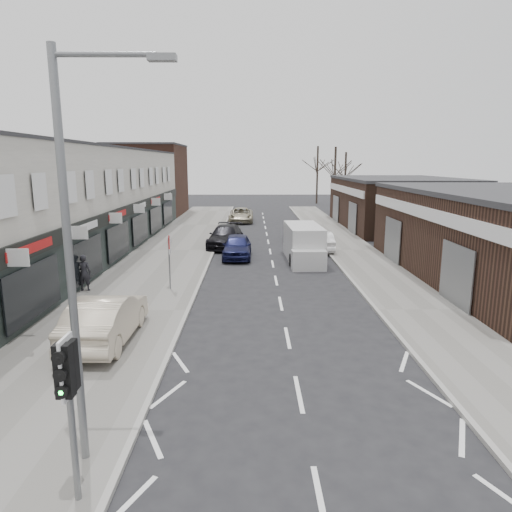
{
  "coord_description": "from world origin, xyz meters",
  "views": [
    {
      "loc": [
        -1.24,
        -9.23,
        6.09
      ],
      "look_at": [
        -1.1,
        7.76,
        2.6
      ],
      "focal_mm": 32.0,
      "sensor_mm": 36.0,
      "label": 1
    }
  ],
  "objects_px": {
    "traffic_light": "(68,382)",
    "parked_car_left_b": "(226,236)",
    "parked_car_left_a": "(237,246)",
    "parked_car_right_a": "(320,241)",
    "street_lamp": "(77,242)",
    "white_van": "(304,244)",
    "parked_car_right_b": "(296,232)",
    "pedestrian": "(84,273)",
    "parked_car_left_c": "(241,215)",
    "sedan_on_pavement": "(106,318)",
    "warning_sign": "(170,246)"
  },
  "relations": [
    {
      "from": "street_lamp",
      "to": "warning_sign",
      "type": "bearing_deg",
      "value": 92.84
    },
    {
      "from": "pedestrian",
      "to": "parked_car_left_c",
      "type": "bearing_deg",
      "value": -105.01
    },
    {
      "from": "pedestrian",
      "to": "parked_car_left_b",
      "type": "relative_size",
      "value": 0.32
    },
    {
      "from": "parked_car_left_c",
      "to": "parked_car_right_a",
      "type": "distance_m",
      "value": 16.94
    },
    {
      "from": "traffic_light",
      "to": "parked_car_left_b",
      "type": "xyz_separation_m",
      "value": [
        1.19,
        25.81,
        -1.63
      ]
    },
    {
      "from": "parked_car_left_c",
      "to": "parked_car_right_b",
      "type": "bearing_deg",
      "value": -68.19
    },
    {
      "from": "sedan_on_pavement",
      "to": "pedestrian",
      "type": "relative_size",
      "value": 2.81
    },
    {
      "from": "sedan_on_pavement",
      "to": "parked_car_left_a",
      "type": "xyz_separation_m",
      "value": [
        3.96,
        14.4,
        -0.16
      ]
    },
    {
      "from": "parked_car_left_b",
      "to": "parked_car_left_c",
      "type": "distance_m",
      "value": 14.35
    },
    {
      "from": "street_lamp",
      "to": "parked_car_left_c",
      "type": "relative_size",
      "value": 1.51
    },
    {
      "from": "street_lamp",
      "to": "parked_car_left_b",
      "type": "relative_size",
      "value": 1.48
    },
    {
      "from": "sedan_on_pavement",
      "to": "parked_car_right_b",
      "type": "distance_m",
      "value": 22.6
    },
    {
      "from": "street_lamp",
      "to": "parked_car_left_b",
      "type": "distance_m",
      "value": 24.93
    },
    {
      "from": "traffic_light",
      "to": "parked_car_left_c",
      "type": "relative_size",
      "value": 0.58
    },
    {
      "from": "parked_car_left_b",
      "to": "sedan_on_pavement",
      "type": "bearing_deg",
      "value": -93.75
    },
    {
      "from": "white_van",
      "to": "parked_car_left_c",
      "type": "relative_size",
      "value": 1.09
    },
    {
      "from": "parked_car_right_a",
      "to": "parked_car_left_b",
      "type": "bearing_deg",
      "value": -13.78
    },
    {
      "from": "pedestrian",
      "to": "parked_car_left_c",
      "type": "height_order",
      "value": "pedestrian"
    },
    {
      "from": "parked_car_left_a",
      "to": "pedestrian",
      "type": "bearing_deg",
      "value": -129.86
    },
    {
      "from": "traffic_light",
      "to": "parked_car_right_a",
      "type": "relative_size",
      "value": 0.74
    },
    {
      "from": "pedestrian",
      "to": "parked_car_left_c",
      "type": "relative_size",
      "value": 0.33
    },
    {
      "from": "sedan_on_pavement",
      "to": "warning_sign",
      "type": "bearing_deg",
      "value": -98.59
    },
    {
      "from": "traffic_light",
      "to": "parked_car_right_a",
      "type": "bearing_deg",
      "value": 71.97
    },
    {
      "from": "parked_car_right_a",
      "to": "warning_sign",
      "type": "bearing_deg",
      "value": 48.97
    },
    {
      "from": "street_lamp",
      "to": "parked_car_left_a",
      "type": "bearing_deg",
      "value": 83.68
    },
    {
      "from": "traffic_light",
      "to": "parked_car_left_b",
      "type": "distance_m",
      "value": 25.89
    },
    {
      "from": "parked_car_left_a",
      "to": "parked_car_right_a",
      "type": "bearing_deg",
      "value": 23.09
    },
    {
      "from": "white_van",
      "to": "sedan_on_pavement",
      "type": "bearing_deg",
      "value": -123.53
    },
    {
      "from": "traffic_light",
      "to": "parked_car_left_b",
      "type": "bearing_deg",
      "value": 87.36
    },
    {
      "from": "white_van",
      "to": "parked_car_right_b",
      "type": "bearing_deg",
      "value": 86.26
    },
    {
      "from": "traffic_light",
      "to": "street_lamp",
      "type": "bearing_deg",
      "value": 95.88
    },
    {
      "from": "parked_car_right_b",
      "to": "white_van",
      "type": "bearing_deg",
      "value": 92.54
    },
    {
      "from": "parked_car_left_b",
      "to": "parked_car_right_b",
      "type": "relative_size",
      "value": 1.32
    },
    {
      "from": "parked_car_right_a",
      "to": "pedestrian",
      "type": "bearing_deg",
      "value": 38.76
    },
    {
      "from": "parked_car_right_a",
      "to": "parked_car_left_a",
      "type": "bearing_deg",
      "value": 21.57
    },
    {
      "from": "traffic_light",
      "to": "parked_car_right_a",
      "type": "xyz_separation_m",
      "value": [
        7.9,
        24.27,
        -1.72
      ]
    },
    {
      "from": "street_lamp",
      "to": "pedestrian",
      "type": "bearing_deg",
      "value": 110.44
    },
    {
      "from": "street_lamp",
      "to": "pedestrian",
      "type": "distance_m",
      "value": 13.87
    },
    {
      "from": "traffic_light",
      "to": "warning_sign",
      "type": "distance_m",
      "value": 14.04
    },
    {
      "from": "sedan_on_pavement",
      "to": "parked_car_left_a",
      "type": "relative_size",
      "value": 1.09
    },
    {
      "from": "street_lamp",
      "to": "parked_car_left_a",
      "type": "relative_size",
      "value": 1.78
    },
    {
      "from": "sedan_on_pavement",
      "to": "parked_car_right_a",
      "type": "bearing_deg",
      "value": -119.57
    },
    {
      "from": "pedestrian",
      "to": "parked_car_left_a",
      "type": "relative_size",
      "value": 0.39
    },
    {
      "from": "white_van",
      "to": "parked_car_right_b",
      "type": "height_order",
      "value": "white_van"
    },
    {
      "from": "parked_car_left_b",
      "to": "parked_car_right_b",
      "type": "distance_m",
      "value": 6.04
    },
    {
      "from": "parked_car_left_a",
      "to": "white_van",
      "type": "bearing_deg",
      "value": -11.71
    },
    {
      "from": "sedan_on_pavement",
      "to": "parked_car_left_b",
      "type": "height_order",
      "value": "sedan_on_pavement"
    },
    {
      "from": "warning_sign",
      "to": "parked_car_left_b",
      "type": "height_order",
      "value": "warning_sign"
    },
    {
      "from": "traffic_light",
      "to": "sedan_on_pavement",
      "type": "relative_size",
      "value": 0.63
    },
    {
      "from": "warning_sign",
      "to": "parked_car_left_b",
      "type": "distance_m",
      "value": 12.04
    }
  ]
}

